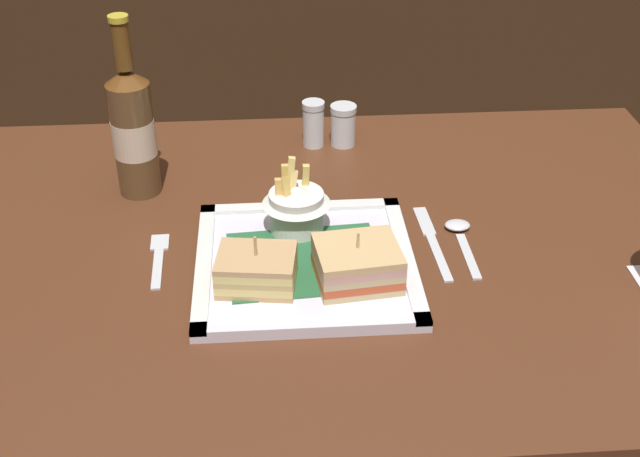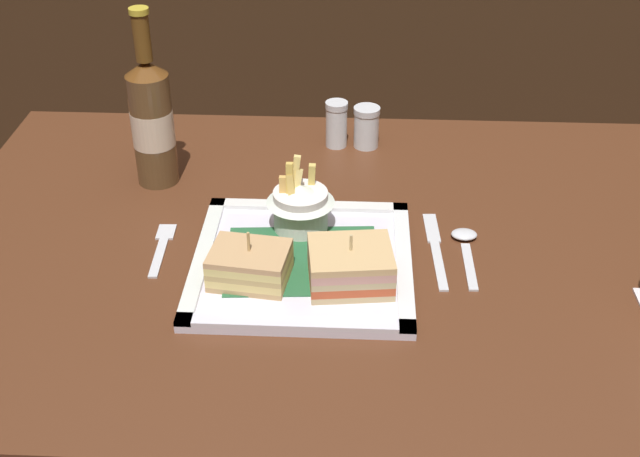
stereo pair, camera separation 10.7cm
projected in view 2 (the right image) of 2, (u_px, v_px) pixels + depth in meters
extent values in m
cube|color=#542C19|center=(336.00, 254.00, 1.13)|extent=(1.11, 0.77, 0.04)
cylinder|color=brown|center=(96.00, 310.00, 1.60)|extent=(0.08, 0.08, 0.68)
cylinder|color=#4C3C1E|center=(589.00, 326.00, 1.56)|extent=(0.08, 0.08, 0.68)
cube|color=white|center=(303.00, 263.00, 1.07)|extent=(0.28, 0.28, 0.01)
cube|color=#286138|center=(303.00, 260.00, 1.06)|extent=(0.21, 0.17, 0.00)
cube|color=white|center=(295.00, 323.00, 0.95)|extent=(0.28, 0.02, 0.01)
cube|color=white|center=(309.00, 206.00, 1.17)|extent=(0.28, 0.02, 0.01)
cube|color=white|center=(202.00, 256.00, 1.07)|extent=(0.02, 0.28, 0.01)
cube|color=white|center=(404.00, 261.00, 1.06)|extent=(0.02, 0.28, 0.01)
cube|color=tan|center=(250.00, 277.00, 1.03)|extent=(0.10, 0.08, 0.01)
cube|color=#EFCF78|center=(250.00, 271.00, 1.02)|extent=(0.10, 0.08, 0.01)
cube|color=tan|center=(250.00, 265.00, 1.02)|extent=(0.10, 0.08, 0.01)
cube|color=#E9D27A|center=(249.00, 259.00, 1.01)|extent=(0.10, 0.08, 0.01)
cube|color=tan|center=(249.00, 253.00, 1.01)|extent=(0.10, 0.08, 0.01)
cylinder|color=tan|center=(249.00, 256.00, 1.01)|extent=(0.00, 0.00, 0.07)
cube|color=tan|center=(350.00, 279.00, 1.02)|extent=(0.11, 0.10, 0.01)
cube|color=#CF552F|center=(350.00, 273.00, 1.02)|extent=(0.11, 0.10, 0.01)
cube|color=tan|center=(350.00, 266.00, 1.01)|extent=(0.11, 0.10, 0.01)
cube|color=#D79D8C|center=(351.00, 260.00, 1.01)|extent=(0.11, 0.10, 0.01)
cube|color=tan|center=(351.00, 253.00, 1.00)|extent=(0.11, 0.10, 0.01)
cylinder|color=tan|center=(351.00, 259.00, 1.01)|extent=(0.00, 0.00, 0.07)
cylinder|color=white|center=(301.00, 210.00, 1.11)|extent=(0.07, 0.07, 0.06)
cone|color=white|center=(300.00, 194.00, 1.10)|extent=(0.09, 0.09, 0.03)
cube|color=#E9CF79|center=(296.00, 189.00, 1.10)|extent=(0.02, 0.02, 0.06)
cube|color=#E9B45A|center=(283.00, 193.00, 1.10)|extent=(0.01, 0.01, 0.05)
cube|color=#DABC5A|center=(312.00, 182.00, 1.11)|extent=(0.01, 0.01, 0.06)
cube|color=#E6BC52|center=(290.00, 187.00, 1.09)|extent=(0.01, 0.02, 0.07)
cube|color=#E1B758|center=(292.00, 193.00, 1.09)|extent=(0.02, 0.02, 0.05)
cube|color=#F7D776|center=(295.00, 181.00, 1.10)|extent=(0.02, 0.02, 0.07)
cylinder|color=brown|center=(153.00, 130.00, 1.21)|extent=(0.06, 0.06, 0.17)
cone|color=brown|center=(146.00, 68.00, 1.16)|extent=(0.06, 0.06, 0.02)
cylinder|color=brown|center=(142.00, 38.00, 1.13)|extent=(0.02, 0.02, 0.07)
cylinder|color=gold|center=(139.00, 11.00, 1.11)|extent=(0.03, 0.03, 0.01)
cylinder|color=beige|center=(153.00, 128.00, 1.21)|extent=(0.06, 0.06, 0.05)
cube|color=silver|center=(158.00, 258.00, 1.08)|extent=(0.02, 0.09, 0.00)
cube|color=silver|center=(166.00, 232.00, 1.13)|extent=(0.03, 0.04, 0.00)
cube|color=silver|center=(439.00, 266.00, 1.07)|extent=(0.02, 0.11, 0.00)
cube|color=silver|center=(432.00, 228.00, 1.14)|extent=(0.02, 0.07, 0.00)
cube|color=silver|center=(469.00, 267.00, 1.07)|extent=(0.01, 0.10, 0.00)
ellipsoid|color=silver|center=(464.00, 234.00, 1.12)|extent=(0.04, 0.03, 0.01)
cylinder|color=silver|center=(336.00, 127.00, 1.34)|extent=(0.03, 0.03, 0.07)
cylinder|color=white|center=(336.00, 134.00, 1.34)|extent=(0.03, 0.03, 0.04)
cylinder|color=silver|center=(337.00, 105.00, 1.32)|extent=(0.04, 0.04, 0.01)
cylinder|color=silver|center=(366.00, 130.00, 1.34)|extent=(0.04, 0.04, 0.06)
cylinder|color=#333725|center=(366.00, 136.00, 1.34)|extent=(0.04, 0.04, 0.03)
cylinder|color=silver|center=(367.00, 111.00, 1.32)|extent=(0.04, 0.04, 0.01)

